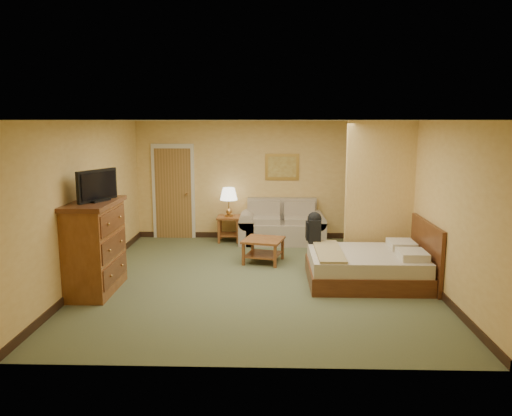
{
  "coord_description": "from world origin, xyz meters",
  "views": [
    {
      "loc": [
        0.21,
        -7.93,
        2.59
      ],
      "look_at": [
        -0.04,
        0.6,
        1.1
      ],
      "focal_mm": 35.0,
      "sensor_mm": 36.0,
      "label": 1
    }
  ],
  "objects_px": {
    "dresser": "(94,246)",
    "bed": "(370,266)",
    "loveseat": "(282,229)",
    "coffee_table": "(263,245)"
  },
  "relations": [
    {
      "from": "coffee_table",
      "to": "dresser",
      "type": "relative_size",
      "value": 0.6
    },
    {
      "from": "coffee_table",
      "to": "dresser",
      "type": "distance_m",
      "value": 3.08
    },
    {
      "from": "loveseat",
      "to": "bed",
      "type": "height_order",
      "value": "bed"
    },
    {
      "from": "loveseat",
      "to": "coffee_table",
      "type": "height_order",
      "value": "loveseat"
    },
    {
      "from": "dresser",
      "to": "bed",
      "type": "bearing_deg",
      "value": 7.24
    },
    {
      "from": "loveseat",
      "to": "dresser",
      "type": "height_order",
      "value": "dresser"
    },
    {
      "from": "coffee_table",
      "to": "dresser",
      "type": "height_order",
      "value": "dresser"
    },
    {
      "from": "loveseat",
      "to": "bed",
      "type": "distance_m",
      "value": 3.01
    },
    {
      "from": "dresser",
      "to": "bed",
      "type": "height_order",
      "value": "dresser"
    },
    {
      "from": "loveseat",
      "to": "bed",
      "type": "relative_size",
      "value": 0.96
    }
  ]
}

